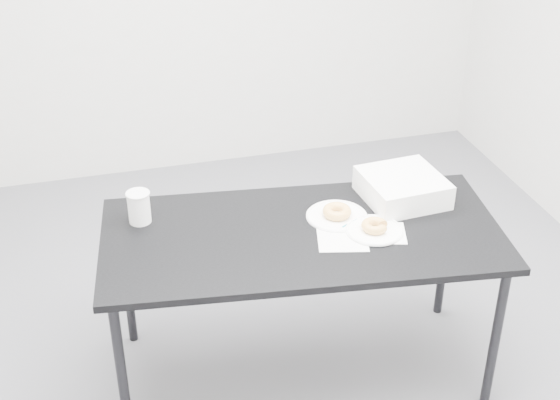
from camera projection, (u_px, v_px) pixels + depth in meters
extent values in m
plane|color=#535359|center=(262.00, 355.00, 3.64)|extent=(4.00, 4.00, 0.00)
cube|color=black|center=(302.00, 235.00, 3.19)|extent=(1.72, 0.97, 0.03)
cylinder|color=black|center=(122.00, 376.00, 3.01)|extent=(0.04, 0.04, 0.72)
cylinder|color=black|center=(127.00, 278.00, 3.56)|extent=(0.04, 0.04, 0.72)
cylinder|color=black|center=(495.00, 339.00, 3.20)|extent=(0.04, 0.04, 0.72)
cylinder|color=black|center=(445.00, 252.00, 3.75)|extent=(0.04, 0.04, 0.72)
cube|color=white|center=(342.00, 235.00, 3.17)|extent=(0.25, 0.29, 0.00)
cube|color=green|center=(356.00, 221.00, 3.25)|extent=(0.05, 0.05, 0.00)
cylinder|color=#0C7789|center=(352.00, 222.00, 3.24)|extent=(0.11, 0.06, 0.01)
cube|color=white|center=(385.00, 233.00, 3.18)|extent=(0.20, 0.20, 0.00)
cylinder|color=white|center=(374.00, 230.00, 3.19)|extent=(0.24, 0.24, 0.01)
torus|color=gold|center=(375.00, 226.00, 3.17)|extent=(0.15, 0.15, 0.04)
cylinder|color=white|center=(337.00, 216.00, 3.29)|extent=(0.26, 0.26, 0.01)
torus|color=gold|center=(337.00, 211.00, 3.27)|extent=(0.13, 0.13, 0.04)
cylinder|color=silver|center=(139.00, 207.00, 3.22)|extent=(0.09, 0.09, 0.14)
cylinder|color=white|center=(341.00, 212.00, 3.31)|extent=(0.09, 0.09, 0.01)
cube|color=white|center=(402.00, 187.00, 3.39)|extent=(0.35, 0.35, 0.11)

